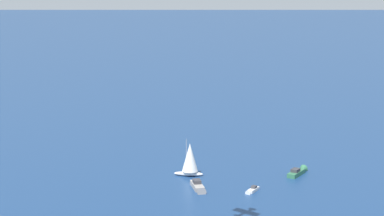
{
  "coord_description": "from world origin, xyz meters",
  "views": [
    {
      "loc": [
        102.4,
        -76.35,
        59.39
      ],
      "look_at": [
        -0.3,
        1.18,
        33.62
      ],
      "focal_mm": 65.86,
      "sensor_mm": 36.0,
      "label": 1
    }
  ],
  "objects_px": {
    "sailboat_offshore": "(190,159)",
    "motorboat_trailing": "(252,190)",
    "motorboat_near_centre": "(198,187)",
    "motorboat_inshore": "(298,172)"
  },
  "relations": [
    {
      "from": "sailboat_offshore",
      "to": "motorboat_inshore",
      "type": "bearing_deg",
      "value": 55.55
    },
    {
      "from": "motorboat_near_centre",
      "to": "sailboat_offshore",
      "type": "relative_size",
      "value": 0.91
    },
    {
      "from": "motorboat_inshore",
      "to": "motorboat_trailing",
      "type": "bearing_deg",
      "value": -78.95
    },
    {
      "from": "motorboat_trailing",
      "to": "sailboat_offshore",
      "type": "bearing_deg",
      "value": -168.94
    },
    {
      "from": "sailboat_offshore",
      "to": "motorboat_trailing",
      "type": "bearing_deg",
      "value": 11.06
    },
    {
      "from": "motorboat_inshore",
      "to": "sailboat_offshore",
      "type": "relative_size",
      "value": 0.9
    },
    {
      "from": "motorboat_near_centre",
      "to": "sailboat_offshore",
      "type": "height_order",
      "value": "sailboat_offshore"
    },
    {
      "from": "sailboat_offshore",
      "to": "motorboat_trailing",
      "type": "distance_m",
      "value": 23.04
    },
    {
      "from": "sailboat_offshore",
      "to": "motorboat_trailing",
      "type": "xyz_separation_m",
      "value": [
        22.17,
        4.33,
        -4.5
      ]
    },
    {
      "from": "motorboat_near_centre",
      "to": "motorboat_trailing",
      "type": "bearing_deg",
      "value": 44.79
    }
  ]
}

